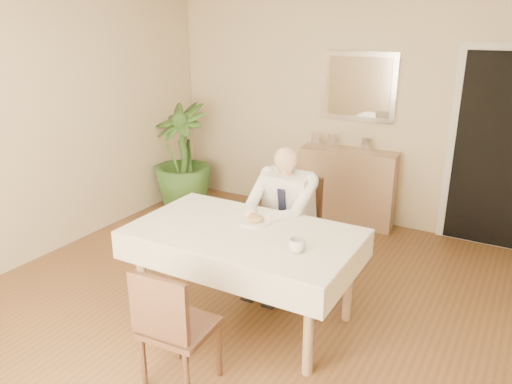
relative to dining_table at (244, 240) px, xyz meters
The scene contains 17 objects.
room 0.64m from the dining_table, 154.09° to the right, with size 5.00×5.02×2.60m.
doorway 2.86m from the dining_table, 58.70° to the left, with size 0.96×0.07×2.10m.
mirror 2.59m from the dining_table, 90.13° to the left, with size 0.86×0.04×0.76m.
dining_table is the anchor object (origin of this frame).
chair_far 0.90m from the dining_table, 90.00° to the left, with size 0.45×0.45×0.93m.
chair_near 0.95m from the dining_table, 87.17° to the right, with size 0.43×0.43×0.85m.
seated_man 0.59m from the dining_table, 90.00° to the left, with size 0.48×0.72×1.24m.
plate 0.20m from the dining_table, 90.35° to the left, with size 0.26×0.26×0.02m, color white.
food 0.21m from the dining_table, 90.35° to the left, with size 0.14×0.14×0.06m, color olive.
knife 0.16m from the dining_table, 71.49° to the left, with size 0.01×0.01×0.13m, color silver.
fork 0.17m from the dining_table, 109.46° to the left, with size 0.01×0.01×0.13m, color silver.
coffee_mug 0.54m from the dining_table, 13.95° to the right, with size 0.11×0.11×0.09m, color white.
sideboard 2.30m from the dining_table, 90.14° to the left, with size 1.09×0.37×0.87m, color #9D7E58.
photo_frame_left 2.38m from the dining_table, 100.71° to the left, with size 0.10×0.02×0.14m, color silver.
photo_frame_center 2.37m from the dining_table, 96.02° to the left, with size 0.10×0.02×0.14m, color silver.
photo_frame_right 2.37m from the dining_table, 86.20° to the left, with size 0.10×0.02×0.14m, color silver.
potted_palm 2.62m from the dining_table, 138.38° to the left, with size 0.73×0.73×1.30m, color #2B4D1B.
Camera 1 is at (1.89, -2.90, 2.26)m, focal length 35.00 mm.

